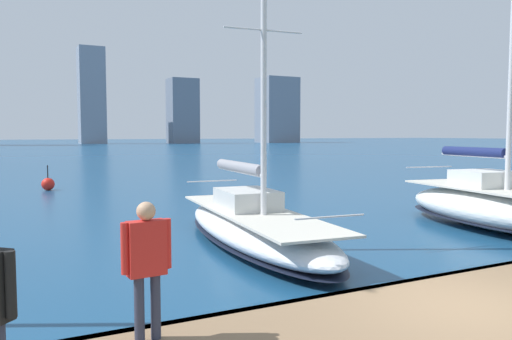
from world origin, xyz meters
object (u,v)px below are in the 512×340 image
at_px(person_red_shirt, 147,257).
at_px(channel_buoy, 48,184).
at_px(sailboat_grey, 254,225).
at_px(sailboat_navy, 492,205).

bearing_deg(person_red_shirt, channel_buoy, -91.48).
bearing_deg(sailboat_grey, sailboat_navy, 170.86).
bearing_deg(person_red_shirt, sailboat_navy, -158.09).
relative_size(person_red_shirt, channel_buoy, 1.23).
bearing_deg(channel_buoy, sailboat_grey, 103.30).
height_order(sailboat_navy, sailboat_grey, sailboat_navy).
bearing_deg(sailboat_navy, channel_buoy, -56.55).
distance_m(sailboat_grey, channel_buoy, 17.86).
distance_m(person_red_shirt, channel_buoy, 23.97).
height_order(sailboat_grey, person_red_shirt, sailboat_grey).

